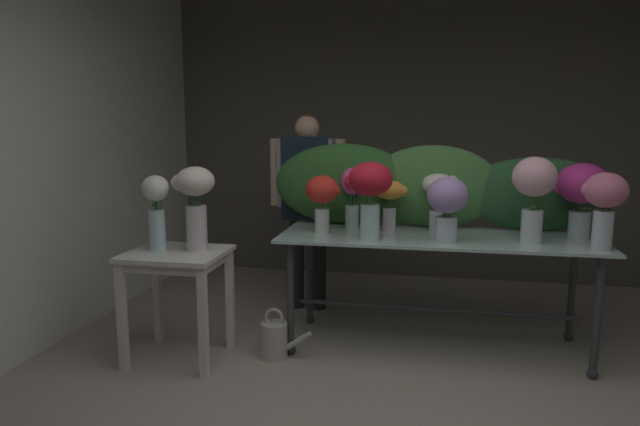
{
  "coord_description": "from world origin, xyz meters",
  "views": [
    {
      "loc": [
        0.23,
        -2.27,
        1.56
      ],
      "look_at": [
        -0.46,
        1.22,
        0.98
      ],
      "focal_mm": 31.41,
      "sensor_mm": 36.0,
      "label": 1
    }
  ],
  "objects_px": {
    "vase_magenta_hydrangea": "(581,190)",
    "watering_can": "(275,339)",
    "vase_ivory_lilies": "(438,193)",
    "vase_rosy_anemones": "(604,201)",
    "side_table_white": "(177,268)",
    "vase_white_roses_tall": "(156,208)",
    "display_table_glass": "(437,252)",
    "vase_blush_stock": "(534,187)",
    "vase_crimson_tulips": "(370,189)",
    "vase_cream_lisianthus_tall": "(195,199)",
    "florist": "(307,189)",
    "vase_scarlet_roses": "(322,196)",
    "vase_fuchsia_freesia": "(353,192)",
    "vase_sunset_dahlias": "(390,197)",
    "vase_lilac_carnations": "(447,203)"
  },
  "relations": [
    {
      "from": "vase_crimson_tulips",
      "to": "vase_rosy_anemones",
      "type": "bearing_deg",
      "value": 0.11
    },
    {
      "from": "vase_scarlet_roses",
      "to": "vase_rosy_anemones",
      "type": "relative_size",
      "value": 0.86
    },
    {
      "from": "vase_lilac_carnations",
      "to": "watering_can",
      "type": "distance_m",
      "value": 1.45
    },
    {
      "from": "vase_white_roses_tall",
      "to": "vase_lilac_carnations",
      "type": "bearing_deg",
      "value": 9.39
    },
    {
      "from": "vase_magenta_hydrangea",
      "to": "vase_rosy_anemones",
      "type": "bearing_deg",
      "value": -81.87
    },
    {
      "from": "vase_ivory_lilies",
      "to": "vase_rosy_anemones",
      "type": "distance_m",
      "value": 1.03
    },
    {
      "from": "vase_scarlet_roses",
      "to": "vase_white_roses_tall",
      "type": "bearing_deg",
      "value": -156.29
    },
    {
      "from": "vase_blush_stock",
      "to": "side_table_white",
      "type": "bearing_deg",
      "value": -170.38
    },
    {
      "from": "florist",
      "to": "display_table_glass",
      "type": "bearing_deg",
      "value": -31.91
    },
    {
      "from": "vase_blush_stock",
      "to": "watering_can",
      "type": "bearing_deg",
      "value": -171.52
    },
    {
      "from": "vase_sunset_dahlias",
      "to": "side_table_white",
      "type": "bearing_deg",
      "value": -156.22
    },
    {
      "from": "display_table_glass",
      "to": "vase_blush_stock",
      "type": "xyz_separation_m",
      "value": [
        0.58,
        -0.14,
        0.48
      ]
    },
    {
      "from": "side_table_white",
      "to": "vase_white_roses_tall",
      "type": "height_order",
      "value": "vase_white_roses_tall"
    },
    {
      "from": "vase_magenta_hydrangea",
      "to": "vase_cream_lisianthus_tall",
      "type": "bearing_deg",
      "value": -167.51
    },
    {
      "from": "vase_fuchsia_freesia",
      "to": "vase_magenta_hydrangea",
      "type": "bearing_deg",
      "value": -1.73
    },
    {
      "from": "display_table_glass",
      "to": "vase_blush_stock",
      "type": "relative_size",
      "value": 3.88
    },
    {
      "from": "vase_ivory_lilies",
      "to": "vase_blush_stock",
      "type": "relative_size",
      "value": 0.75
    },
    {
      "from": "vase_fuchsia_freesia",
      "to": "vase_lilac_carnations",
      "type": "bearing_deg",
      "value": -27.84
    },
    {
      "from": "vase_scarlet_roses",
      "to": "vase_rosy_anemones",
      "type": "distance_m",
      "value": 1.75
    },
    {
      "from": "vase_fuchsia_freesia",
      "to": "vase_crimson_tulips",
      "type": "xyz_separation_m",
      "value": [
        0.16,
        -0.38,
        0.07
      ]
    },
    {
      "from": "florist",
      "to": "vase_scarlet_roses",
      "type": "distance_m",
      "value": 0.79
    },
    {
      "from": "vase_fuchsia_freesia",
      "to": "vase_white_roses_tall",
      "type": "xyz_separation_m",
      "value": [
        -1.19,
        -0.64,
        -0.06
      ]
    },
    {
      "from": "vase_sunset_dahlias",
      "to": "florist",
      "type": "bearing_deg",
      "value": 140.67
    },
    {
      "from": "vase_crimson_tulips",
      "to": "vase_white_roses_tall",
      "type": "distance_m",
      "value": 1.38
    },
    {
      "from": "vase_ivory_lilies",
      "to": "vase_cream_lisianthus_tall",
      "type": "height_order",
      "value": "vase_cream_lisianthus_tall"
    },
    {
      "from": "vase_white_roses_tall",
      "to": "vase_ivory_lilies",
      "type": "bearing_deg",
      "value": 19.43
    },
    {
      "from": "display_table_glass",
      "to": "vase_white_roses_tall",
      "type": "relative_size",
      "value": 4.29
    },
    {
      "from": "vase_lilac_carnations",
      "to": "vase_cream_lisianthus_tall",
      "type": "bearing_deg",
      "value": -171.11
    },
    {
      "from": "florist",
      "to": "vase_white_roses_tall",
      "type": "height_order",
      "value": "florist"
    },
    {
      "from": "display_table_glass",
      "to": "vase_blush_stock",
      "type": "bearing_deg",
      "value": -13.91
    },
    {
      "from": "vase_rosy_anemones",
      "to": "vase_sunset_dahlias",
      "type": "distance_m",
      "value": 1.33
    },
    {
      "from": "display_table_glass",
      "to": "vase_cream_lisianthus_tall",
      "type": "bearing_deg",
      "value": -163.13
    },
    {
      "from": "side_table_white",
      "to": "vase_white_roses_tall",
      "type": "relative_size",
      "value": 1.49
    },
    {
      "from": "vase_ivory_lilies",
      "to": "watering_can",
      "type": "xyz_separation_m",
      "value": [
        -1.04,
        -0.49,
        -0.95
      ]
    },
    {
      "from": "vase_white_roses_tall",
      "to": "display_table_glass",
      "type": "bearing_deg",
      "value": 16.29
    },
    {
      "from": "vase_ivory_lilies",
      "to": "vase_crimson_tulips",
      "type": "distance_m",
      "value": 0.57
    },
    {
      "from": "vase_magenta_hydrangea",
      "to": "vase_scarlet_roses",
      "type": "distance_m",
      "value": 1.7
    },
    {
      "from": "display_table_glass",
      "to": "florist",
      "type": "bearing_deg",
      "value": 148.09
    },
    {
      "from": "vase_cream_lisianthus_tall",
      "to": "display_table_glass",
      "type": "bearing_deg",
      "value": 16.87
    },
    {
      "from": "vase_magenta_hydrangea",
      "to": "side_table_white",
      "type": "bearing_deg",
      "value": -166.92
    },
    {
      "from": "vase_scarlet_roses",
      "to": "vase_crimson_tulips",
      "type": "distance_m",
      "value": 0.4
    },
    {
      "from": "vase_rosy_anemones",
      "to": "vase_cream_lisianthus_tall",
      "type": "bearing_deg",
      "value": -175.23
    },
    {
      "from": "florist",
      "to": "vase_blush_stock",
      "type": "height_order",
      "value": "florist"
    },
    {
      "from": "side_table_white",
      "to": "vase_rosy_anemones",
      "type": "height_order",
      "value": "vase_rosy_anemones"
    },
    {
      "from": "vase_magenta_hydrangea",
      "to": "vase_blush_stock",
      "type": "bearing_deg",
      "value": -146.84
    },
    {
      "from": "vase_white_roses_tall",
      "to": "florist",
      "type": "bearing_deg",
      "value": 58.02
    },
    {
      "from": "vase_blush_stock",
      "to": "vase_scarlet_roses",
      "type": "bearing_deg",
      "value": 177.43
    },
    {
      "from": "vase_magenta_hydrangea",
      "to": "watering_can",
      "type": "xyz_separation_m",
      "value": [
        -1.96,
        -0.46,
        -1.0
      ]
    },
    {
      "from": "vase_magenta_hydrangea",
      "to": "vase_fuchsia_freesia",
      "type": "height_order",
      "value": "vase_magenta_hydrangea"
    },
    {
      "from": "vase_blush_stock",
      "to": "vase_cream_lisianthus_tall",
      "type": "distance_m",
      "value": 2.15
    }
  ]
}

